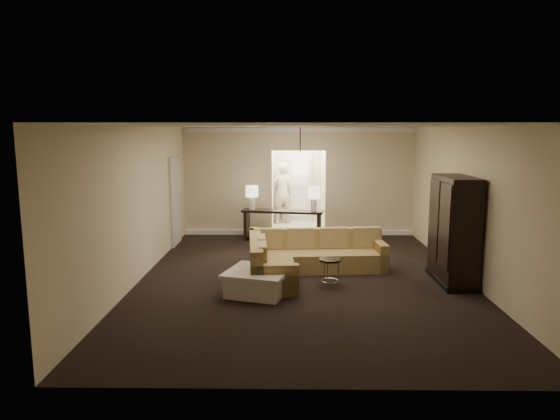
{
  "coord_description": "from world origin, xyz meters",
  "views": [
    {
      "loc": [
        -0.3,
        -8.94,
        2.73
      ],
      "look_at": [
        -0.45,
        1.2,
        1.1
      ],
      "focal_mm": 32.0,
      "sensor_mm": 36.0,
      "label": 1
    }
  ],
  "objects_px": {
    "sectional_sofa": "(303,258)",
    "armoire": "(454,232)",
    "coffee_table": "(258,281)",
    "console_table": "(283,223)",
    "drink_table": "(330,267)",
    "person": "(282,190)"
  },
  "relations": [
    {
      "from": "person",
      "to": "armoire",
      "type": "bearing_deg",
      "value": 99.0
    },
    {
      "from": "console_table",
      "to": "sectional_sofa",
      "type": "bearing_deg",
      "value": -72.6
    },
    {
      "from": "armoire",
      "to": "sectional_sofa",
      "type": "bearing_deg",
      "value": 170.13
    },
    {
      "from": "sectional_sofa",
      "to": "coffee_table",
      "type": "bearing_deg",
      "value": -129.32
    },
    {
      "from": "console_table",
      "to": "drink_table",
      "type": "height_order",
      "value": "console_table"
    },
    {
      "from": "person",
      "to": "drink_table",
      "type": "bearing_deg",
      "value": 79.22
    },
    {
      "from": "sectional_sofa",
      "to": "console_table",
      "type": "relative_size",
      "value": 1.33
    },
    {
      "from": "sectional_sofa",
      "to": "armoire",
      "type": "distance_m",
      "value": 2.77
    },
    {
      "from": "console_table",
      "to": "person",
      "type": "height_order",
      "value": "person"
    },
    {
      "from": "armoire",
      "to": "drink_table",
      "type": "relative_size",
      "value": 3.97
    },
    {
      "from": "drink_table",
      "to": "person",
      "type": "distance_m",
      "value": 6.11
    },
    {
      "from": "console_table",
      "to": "person",
      "type": "relative_size",
      "value": 1.03
    },
    {
      "from": "sectional_sofa",
      "to": "drink_table",
      "type": "distance_m",
      "value": 0.83
    },
    {
      "from": "console_table",
      "to": "armoire",
      "type": "xyz_separation_m",
      "value": [
        3.09,
        -3.38,
        0.46
      ]
    },
    {
      "from": "drink_table",
      "to": "sectional_sofa",
      "type": "bearing_deg",
      "value": 123.28
    },
    {
      "from": "coffee_table",
      "to": "armoire",
      "type": "distance_m",
      "value": 3.59
    },
    {
      "from": "armoire",
      "to": "person",
      "type": "xyz_separation_m",
      "value": [
        -3.12,
        5.78,
        0.07
      ]
    },
    {
      "from": "console_table",
      "to": "armoire",
      "type": "height_order",
      "value": "armoire"
    },
    {
      "from": "sectional_sofa",
      "to": "person",
      "type": "bearing_deg",
      "value": 90.33
    },
    {
      "from": "coffee_table",
      "to": "console_table",
      "type": "xyz_separation_m",
      "value": [
        0.37,
        4.05,
        0.25
      ]
    },
    {
      "from": "sectional_sofa",
      "to": "armoire",
      "type": "height_order",
      "value": "armoire"
    },
    {
      "from": "sectional_sofa",
      "to": "drink_table",
      "type": "xyz_separation_m",
      "value": [
        0.45,
        -0.69,
        0.03
      ]
    }
  ]
}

